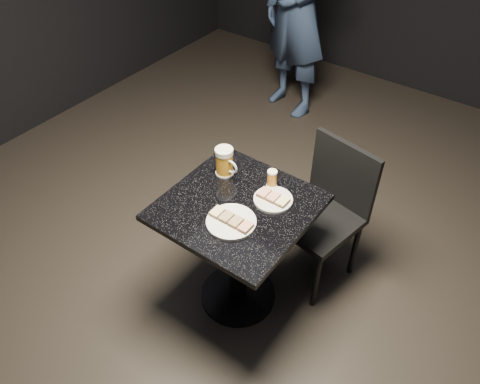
% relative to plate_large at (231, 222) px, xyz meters
% --- Properties ---
extents(floor, '(6.00, 6.00, 0.00)m').
position_rel_plate_large_xyz_m(floor, '(-0.05, 0.12, -0.76)').
color(floor, black).
rests_on(floor, ground).
extents(plate_large, '(0.24, 0.24, 0.01)m').
position_rel_plate_large_xyz_m(plate_large, '(0.00, 0.00, 0.00)').
color(plate_large, white).
rests_on(plate_large, table).
extents(plate_small, '(0.19, 0.19, 0.01)m').
position_rel_plate_large_xyz_m(plate_small, '(0.08, 0.24, 0.00)').
color(plate_small, silver).
rests_on(plate_small, table).
extents(patron, '(0.74, 0.57, 1.80)m').
position_rel_plate_large_xyz_m(patron, '(-0.91, 2.13, 0.14)').
color(patron, navy).
rests_on(patron, floor).
extents(table, '(0.70, 0.70, 0.75)m').
position_rel_plate_large_xyz_m(table, '(-0.05, 0.12, -0.25)').
color(table, black).
rests_on(table, floor).
extents(beer_mug, '(0.14, 0.10, 0.16)m').
position_rel_plate_large_xyz_m(beer_mug, '(-0.24, 0.27, 0.07)').
color(beer_mug, silver).
rests_on(beer_mug, table).
extents(beer_tumbler, '(0.06, 0.06, 0.10)m').
position_rel_plate_large_xyz_m(beer_tumbler, '(0.01, 0.33, 0.04)').
color(beer_tumbler, white).
rests_on(beer_tumbler, table).
extents(chair, '(0.49, 0.49, 0.88)m').
position_rel_plate_large_xyz_m(chair, '(0.21, 0.61, -0.26)').
color(chair, black).
rests_on(chair, floor).
extents(canapes_on_plate_large, '(0.22, 0.07, 0.02)m').
position_rel_plate_large_xyz_m(canapes_on_plate_large, '(0.00, 0.00, 0.02)').
color(canapes_on_plate_large, '#4C3521').
rests_on(canapes_on_plate_large, plate_large).
extents(canapes_on_plate_small, '(0.16, 0.07, 0.02)m').
position_rel_plate_large_xyz_m(canapes_on_plate_small, '(0.08, 0.24, 0.02)').
color(canapes_on_plate_small, '#4C3521').
rests_on(canapes_on_plate_small, plate_small).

